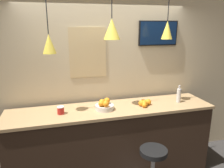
% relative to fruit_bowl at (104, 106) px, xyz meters
% --- Properties ---
extents(back_wall, '(8.00, 0.06, 2.90)m').
position_rel_fruit_bowl_xyz_m(back_wall, '(0.12, 0.47, 0.31)').
color(back_wall, beige).
rests_on(back_wall, ground_plane).
extents(service_counter, '(2.92, 0.65, 1.08)m').
position_rel_fruit_bowl_xyz_m(service_counter, '(0.12, 0.04, -0.60)').
color(service_counter, black).
rests_on(service_counter, ground_plane).
extents(fruit_bowl, '(0.26, 0.26, 0.15)m').
position_rel_fruit_bowl_xyz_m(fruit_bowl, '(0.00, 0.00, 0.00)').
color(fruit_bowl, beige).
rests_on(fruit_bowl, service_counter).
extents(orange_pile, '(0.20, 0.20, 0.09)m').
position_rel_fruit_bowl_xyz_m(orange_pile, '(0.59, -0.00, -0.02)').
color(orange_pile, orange).
rests_on(orange_pile, service_counter).
extents(juice_bottle, '(0.06, 0.06, 0.26)m').
position_rel_fruit_bowl_xyz_m(juice_bottle, '(1.15, 0.01, 0.05)').
color(juice_bottle, silver).
rests_on(juice_bottle, service_counter).
extents(spread_jar, '(0.09, 0.09, 0.10)m').
position_rel_fruit_bowl_xyz_m(spread_jar, '(-0.59, 0.01, -0.01)').
color(spread_jar, red).
rests_on(spread_jar, service_counter).
extents(pendant_lamp_left, '(0.16, 0.16, 0.93)m').
position_rel_fruit_bowl_xyz_m(pendant_lamp_left, '(-0.67, 0.05, 0.86)').
color(pendant_lamp_left, black).
extents(pendant_lamp_middle, '(0.22, 0.22, 0.77)m').
position_rel_fruit_bowl_xyz_m(pendant_lamp_middle, '(0.12, 0.05, 1.02)').
color(pendant_lamp_middle, black).
extents(pendant_lamp_right, '(0.15, 0.15, 0.78)m').
position_rel_fruit_bowl_xyz_m(pendant_lamp_right, '(0.91, 0.05, 1.01)').
color(pendant_lamp_right, black).
extents(mounted_tv, '(0.64, 0.04, 0.38)m').
position_rel_fruit_bowl_xyz_m(mounted_tv, '(0.97, 0.42, 0.95)').
color(mounted_tv, black).
extents(wall_poster, '(0.54, 0.01, 0.73)m').
position_rel_fruit_bowl_xyz_m(wall_poster, '(-0.14, 0.44, 0.68)').
color(wall_poster, '#DBBC84').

